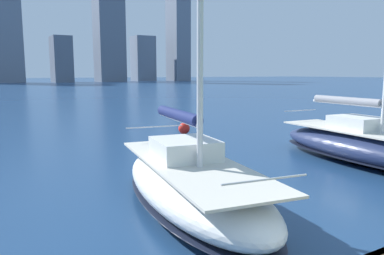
# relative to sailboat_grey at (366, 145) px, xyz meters

# --- Properties ---
(city_skyline) EXTENTS (166.41, 19.04, 53.69)m
(city_skyline) POSITION_rel_sailboat_grey_xyz_m (-2.51, -150.74, 17.94)
(city_skyline) COLOR slate
(city_skyline) RESTS_ON ground
(sailboat_grey) EXTENTS (3.32, 9.09, 13.33)m
(sailboat_grey) POSITION_rel_sailboat_grey_xyz_m (0.00, 0.00, 0.00)
(sailboat_grey) COLOR navy
(sailboat_grey) RESTS_ON ground
(sailboat_navy) EXTENTS (3.89, 8.25, 10.56)m
(sailboat_navy) POSITION_rel_sailboat_grey_xyz_m (8.82, 0.86, -0.04)
(sailboat_navy) COLOR white
(sailboat_navy) RESTS_ON ground
(channel_buoy) EXTENTS (0.70, 0.70, 1.40)m
(channel_buoy) POSITION_rel_sailboat_grey_xyz_m (2.84, -10.29, -0.42)
(channel_buoy) COLOR red
(channel_buoy) RESTS_ON ground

